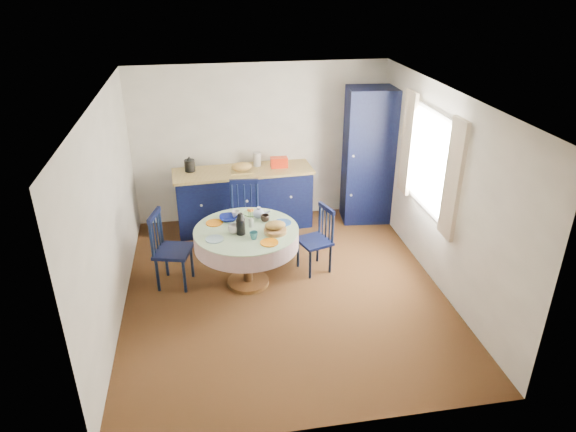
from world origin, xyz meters
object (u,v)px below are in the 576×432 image
(cobalt_bowl, at_px, (229,218))
(mug_c, at_px, (265,218))
(kitchen_counter, at_px, (244,198))
(mug_b, at_px, (254,235))
(chair_right, at_px, (317,239))
(mug_d, at_px, (236,214))
(pantry_cabinet, at_px, (369,156))
(chair_left, at_px, (170,249))
(mug_a, at_px, (234,229))
(dining_table, at_px, (247,238))
(chair_far, at_px, (245,216))

(cobalt_bowl, bearing_deg, mug_c, -14.21)
(mug_c, bearing_deg, kitchen_counter, 95.66)
(mug_b, height_order, mug_c, mug_b)
(cobalt_bowl, bearing_deg, chair_right, -4.56)
(mug_d, bearing_deg, pantry_cabinet, 30.23)
(mug_b, height_order, mug_d, mug_d)
(mug_d, xyz_separation_m, cobalt_bowl, (-0.10, -0.05, -0.02))
(chair_left, relative_size, chair_right, 1.11)
(mug_a, relative_size, mug_c, 1.18)
(dining_table, bearing_deg, chair_right, 12.26)
(pantry_cabinet, distance_m, chair_right, 1.92)
(chair_right, distance_m, mug_a, 1.22)
(pantry_cabinet, xyz_separation_m, mug_b, (-2.03, -1.90, -0.23))
(kitchen_counter, distance_m, mug_c, 1.55)
(chair_far, relative_size, chair_right, 1.11)
(kitchen_counter, bearing_deg, pantry_cabinet, -4.89)
(chair_far, height_order, mug_c, chair_far)
(pantry_cabinet, xyz_separation_m, mug_c, (-1.83, -1.45, -0.23))
(chair_far, relative_size, cobalt_bowl, 4.25)
(kitchen_counter, xyz_separation_m, chair_right, (0.85, -1.48, -0.02))
(mug_d, bearing_deg, mug_b, -74.72)
(chair_right, relative_size, mug_a, 6.75)
(chair_left, distance_m, mug_c, 1.28)
(mug_d, bearing_deg, chair_left, -168.10)
(kitchen_counter, bearing_deg, mug_c, -87.78)
(mug_b, bearing_deg, mug_a, 138.45)
(mug_c, bearing_deg, dining_table, -144.48)
(chair_left, relative_size, mug_c, 8.85)
(mug_c, xyz_separation_m, cobalt_bowl, (-0.46, 0.12, -0.02))
(kitchen_counter, distance_m, dining_table, 1.70)
(kitchen_counter, distance_m, chair_far, 0.70)
(pantry_cabinet, bearing_deg, dining_table, -136.07)
(chair_left, xyz_separation_m, mug_c, (1.24, 0.01, 0.33))
(pantry_cabinet, height_order, mug_d, pantry_cabinet)
(mug_a, bearing_deg, chair_right, 13.54)
(pantry_cabinet, height_order, mug_c, pantry_cabinet)
(dining_table, bearing_deg, cobalt_bowl, 124.44)
(dining_table, height_order, chair_far, dining_table)
(chair_left, bearing_deg, mug_b, -97.69)
(mug_a, bearing_deg, mug_c, 30.12)
(mug_c, bearing_deg, mug_b, -113.73)
(mug_c, relative_size, cobalt_bowl, 0.48)
(chair_left, xyz_separation_m, chair_right, (1.94, 0.04, -0.05))
(kitchen_counter, relative_size, cobalt_bowl, 9.06)
(chair_left, relative_size, mug_a, 7.50)
(kitchen_counter, bearing_deg, mug_a, -102.38)
(dining_table, relative_size, mug_a, 9.70)
(mug_c, bearing_deg, mug_d, 154.99)
(mug_a, bearing_deg, dining_table, 20.56)
(mug_b, xyz_separation_m, cobalt_bowl, (-0.27, 0.56, -0.02))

